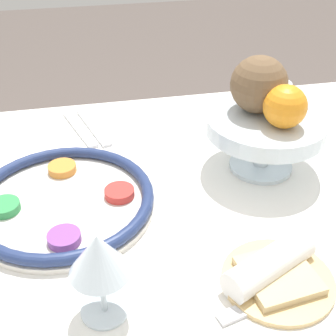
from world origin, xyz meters
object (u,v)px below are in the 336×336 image
(wine_glass, at_px, (99,258))
(fruit_stand, at_px, (265,128))
(cup_near, at_px, (275,97))
(orange_fruit, at_px, (285,107))
(napkin_roll, at_px, (269,265))
(seder_plate, at_px, (63,201))
(bread_plate, at_px, (278,278))
(coconut, at_px, (259,84))

(wine_glass, height_order, fruit_stand, wine_glass)
(cup_near, bearing_deg, orange_fruit, -111.81)
(wine_glass, relative_size, napkin_roll, 0.88)
(seder_plate, bearing_deg, bread_plate, -38.05)
(fruit_stand, bearing_deg, wine_glass, -139.18)
(orange_fruit, xyz_separation_m, cup_near, (0.10, 0.25, -0.11))
(coconut, bearing_deg, wine_glass, -135.61)
(seder_plate, relative_size, fruit_stand, 1.40)
(coconut, height_order, cup_near, coconut)
(seder_plate, height_order, coconut, coconut)
(coconut, xyz_separation_m, napkin_roll, (-0.08, -0.29, -0.14))
(coconut, bearing_deg, fruit_stand, -67.06)
(napkin_roll, xyz_separation_m, cup_near, (0.20, 0.48, 0.01))
(fruit_stand, relative_size, napkin_roll, 1.44)
(coconut, distance_m, bread_plate, 0.35)
(napkin_roll, bearing_deg, orange_fruit, 65.73)
(orange_fruit, distance_m, napkin_roll, 0.28)
(wine_glass, xyz_separation_m, napkin_roll, (0.23, 0.01, -0.08))
(fruit_stand, bearing_deg, bread_plate, -105.99)
(fruit_stand, relative_size, bread_plate, 1.38)
(wine_glass, bearing_deg, bread_plate, 0.38)
(orange_fruit, relative_size, napkin_roll, 0.49)
(wine_glass, bearing_deg, cup_near, 48.50)
(seder_plate, distance_m, fruit_stand, 0.38)
(fruit_stand, height_order, coconut, coconut)
(seder_plate, distance_m, bread_plate, 0.37)
(bread_plate, bearing_deg, wine_glass, -179.62)
(orange_fruit, bearing_deg, coconut, 110.57)
(seder_plate, bearing_deg, coconut, 11.73)
(fruit_stand, height_order, bread_plate, fruit_stand)
(cup_near, bearing_deg, coconut, -123.55)
(wine_glass, xyz_separation_m, bread_plate, (0.24, 0.00, -0.09))
(bread_plate, bearing_deg, fruit_stand, 74.01)
(orange_fruit, relative_size, bread_plate, 0.47)
(napkin_roll, bearing_deg, wine_glass, -176.35)
(seder_plate, distance_m, wine_glass, 0.25)
(coconut, xyz_separation_m, cup_near, (0.12, 0.19, -0.13))
(seder_plate, xyz_separation_m, orange_fruit, (0.38, 0.01, 0.13))
(bread_plate, height_order, napkin_roll, napkin_roll)
(wine_glass, bearing_deg, fruit_stand, 40.82)
(seder_plate, relative_size, wine_glass, 2.29)
(fruit_stand, xyz_separation_m, coconut, (-0.01, 0.03, 0.07))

